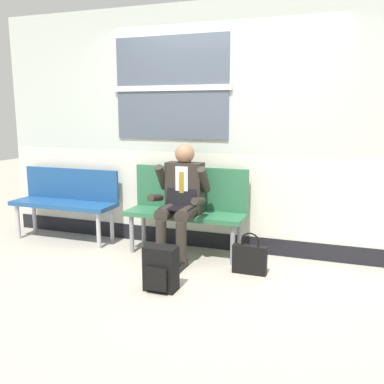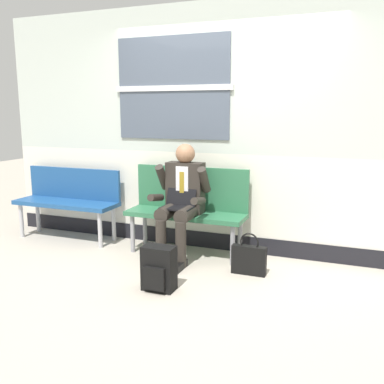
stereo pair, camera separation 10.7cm
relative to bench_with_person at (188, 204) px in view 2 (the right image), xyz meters
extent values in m
plane|color=#B2A899|center=(0.31, -0.42, -0.55)|extent=(18.00, 18.00, 0.00)
cube|color=beige|center=(0.31, 0.27, 1.36)|extent=(5.56, 0.12, 1.62)
cube|color=silver|center=(0.31, 0.27, 0.10)|extent=(5.56, 0.12, 0.92)
cube|color=black|center=(0.31, 0.27, -0.46)|extent=(5.56, 0.14, 0.19)
cube|color=#4C5666|center=(-0.27, 0.20, 1.27)|extent=(1.34, 0.02, 1.13)
cube|color=silver|center=(-0.27, 0.19, 1.27)|extent=(1.42, 0.03, 0.06)
cube|color=#2D6B47|center=(0.00, -0.08, -0.10)|extent=(1.32, 0.42, 0.05)
cube|color=#2D6B47|center=(0.00, 0.10, 0.17)|extent=(1.32, 0.04, 0.48)
cylinder|color=gray|center=(-0.58, -0.23, -0.34)|extent=(0.05, 0.05, 0.43)
cylinder|color=gray|center=(-0.58, 0.07, -0.34)|extent=(0.05, 0.05, 0.43)
cylinder|color=gray|center=(0.58, -0.23, -0.34)|extent=(0.05, 0.05, 0.43)
cylinder|color=gray|center=(0.58, 0.07, -0.34)|extent=(0.05, 0.05, 0.43)
cube|color=navy|center=(-1.59, -0.08, -0.10)|extent=(1.32, 0.42, 0.05)
cube|color=navy|center=(-1.59, 0.10, 0.12)|extent=(1.32, 0.04, 0.39)
cylinder|color=#B7B7BC|center=(-2.17, -0.23, -0.34)|extent=(0.05, 0.05, 0.43)
cylinder|color=#B7B7BC|center=(-2.17, 0.07, -0.34)|extent=(0.05, 0.05, 0.43)
cylinder|color=#B7B7BC|center=(-1.01, -0.23, -0.34)|extent=(0.05, 0.05, 0.43)
cylinder|color=#B7B7BC|center=(-1.01, 0.07, -0.34)|extent=(0.05, 0.05, 0.43)
cylinder|color=#2D2823|center=(-0.11, -0.29, -0.03)|extent=(0.15, 0.40, 0.15)
cylinder|color=#2D2823|center=(-0.11, -0.48, -0.31)|extent=(0.11, 0.11, 0.48)
cube|color=black|center=(-0.11, -0.54, -0.52)|extent=(0.10, 0.26, 0.07)
cylinder|color=#2D2823|center=(0.11, -0.29, -0.03)|extent=(0.15, 0.40, 0.15)
cylinder|color=#2D2823|center=(0.11, -0.48, -0.31)|extent=(0.11, 0.11, 0.48)
cube|color=black|center=(0.11, -0.54, -0.52)|extent=(0.10, 0.26, 0.07)
cube|color=#2D2823|center=(0.00, -0.08, 0.20)|extent=(0.40, 0.18, 0.55)
cube|color=silver|center=(0.00, -0.17, 0.25)|extent=(0.14, 0.01, 0.39)
cube|color=olive|center=(0.00, -0.18, 0.22)|extent=(0.05, 0.01, 0.33)
sphere|color=#9E7051|center=(0.00, -0.08, 0.57)|extent=(0.21, 0.21, 0.21)
cylinder|color=#2D2823|center=(-0.24, -0.15, 0.31)|extent=(0.09, 0.25, 0.30)
cylinder|color=#2D2823|center=(-0.24, -0.32, 0.12)|extent=(0.08, 0.27, 0.12)
cylinder|color=#2D2823|center=(0.24, -0.15, 0.31)|extent=(0.09, 0.25, 0.30)
cylinder|color=#2D2823|center=(0.24, -0.32, 0.12)|extent=(0.08, 0.27, 0.12)
cube|color=black|center=(0.00, -0.32, 0.03)|extent=(0.33, 0.22, 0.02)
cube|color=black|center=(0.00, -0.19, 0.14)|extent=(0.33, 0.08, 0.21)
cube|color=black|center=(0.14, -1.06, -0.35)|extent=(0.29, 0.17, 0.40)
cube|color=black|center=(0.14, -1.16, -0.41)|extent=(0.20, 0.04, 0.20)
cube|color=black|center=(0.80, -0.41, -0.41)|extent=(0.34, 0.08, 0.29)
torus|color=black|center=(0.80, -0.41, -0.23)|extent=(0.18, 0.02, 0.18)
camera|label=1|loc=(1.60, -4.31, 1.02)|focal=39.72mm
camera|label=2|loc=(1.70, -4.27, 1.02)|focal=39.72mm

